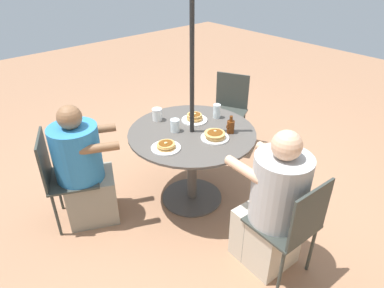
% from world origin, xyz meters
% --- Properties ---
extents(ground_plane, '(12.00, 12.00, 0.00)m').
position_xyz_m(ground_plane, '(0.00, 0.00, 0.00)').
color(ground_plane, '#9E7051').
extents(patio_table, '(1.10, 1.10, 0.73)m').
position_xyz_m(patio_table, '(0.00, 0.00, 0.56)').
color(patio_table, '#4C4742').
rests_on(patio_table, ground).
extents(umbrella_pole, '(0.04, 0.04, 2.19)m').
position_xyz_m(umbrella_pole, '(0.00, 0.00, 1.10)').
color(umbrella_pole, black).
rests_on(umbrella_pole, ground).
extents(patio_chair_north, '(0.43, 0.43, 0.86)m').
position_xyz_m(patio_chair_north, '(0.08, 1.10, 0.50)').
color(patio_chair_north, '#333833').
rests_on(patio_chair_north, ground).
extents(diner_north, '(0.41, 0.56, 1.14)m').
position_xyz_m(diner_north, '(0.06, 0.93, 0.51)').
color(diner_north, beige).
rests_on(diner_north, ground).
extents(patio_chair_east, '(0.54, 0.54, 0.86)m').
position_xyz_m(patio_chair_east, '(-0.99, -0.48, 0.50)').
color(patio_chair_east, '#333833').
rests_on(patio_chair_east, ground).
extents(patio_chair_south, '(0.54, 0.54, 0.86)m').
position_xyz_m(patio_chair_south, '(0.99, -0.48, 0.50)').
color(patio_chair_south, '#333833').
rests_on(patio_chair_south, ground).
extents(diner_south, '(0.60, 0.55, 1.09)m').
position_xyz_m(diner_south, '(0.84, -0.41, 0.49)').
color(diner_south, gray).
rests_on(diner_south, ground).
extents(pancake_plate_a, '(0.24, 0.24, 0.08)m').
position_xyz_m(pancake_plate_a, '(-0.15, -0.14, 0.75)').
color(pancake_plate_a, white).
rests_on(pancake_plate_a, patio_table).
extents(pancake_plate_b, '(0.24, 0.24, 0.06)m').
position_xyz_m(pancake_plate_b, '(0.34, 0.08, 0.75)').
color(pancake_plate_b, white).
rests_on(pancake_plate_b, patio_table).
extents(pancake_plate_c, '(0.24, 0.24, 0.07)m').
position_xyz_m(pancake_plate_c, '(-0.06, 0.22, 0.75)').
color(pancake_plate_c, white).
rests_on(pancake_plate_c, patio_table).
extents(syrup_bottle, '(0.09, 0.06, 0.16)m').
position_xyz_m(syrup_bottle, '(-0.23, 0.23, 0.79)').
color(syrup_bottle, '#602D0F').
rests_on(syrup_bottle, patio_table).
extents(coffee_cup, '(0.09, 0.09, 0.11)m').
position_xyz_m(coffee_cup, '(0.09, -0.37, 0.79)').
color(coffee_cup, white).
rests_on(coffee_cup, patio_table).
extents(drinking_glass_a, '(0.07, 0.07, 0.13)m').
position_xyz_m(drinking_glass_a, '(-0.35, -0.05, 0.79)').
color(drinking_glass_a, silver).
rests_on(drinking_glass_a, patio_table).
extents(drinking_glass_b, '(0.08, 0.08, 0.11)m').
position_xyz_m(drinking_glass_b, '(0.11, -0.10, 0.78)').
color(drinking_glass_b, silver).
rests_on(drinking_glass_b, patio_table).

